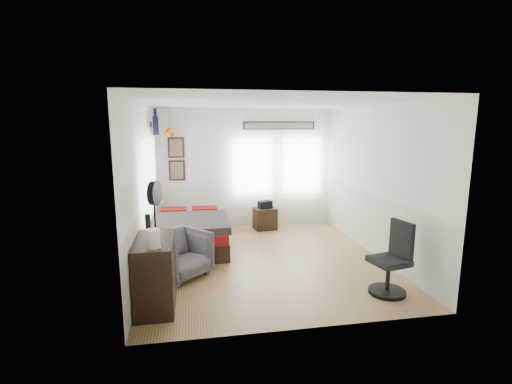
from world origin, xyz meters
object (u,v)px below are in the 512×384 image
at_px(dresser, 156,272).
at_px(task_chair, 392,264).
at_px(nightstand, 265,219).
at_px(armchair, 180,254).
at_px(bed, 190,233).

relative_size(dresser, task_chair, 0.96).
bearing_deg(nightstand, dresser, -129.92).
bearing_deg(nightstand, armchair, -134.64).
xyz_separation_m(bed, task_chair, (2.79, -2.46, 0.12)).
distance_m(nightstand, task_chair, 3.66).
xyz_separation_m(dresser, nightstand, (2.12, 3.27, -0.21)).
bearing_deg(task_chair, bed, 126.80).
height_order(bed, nightstand, bed).
distance_m(dresser, task_chair, 3.24).
bearing_deg(dresser, armchair, 72.19).
bearing_deg(task_chair, nightstand, 95.89).
relative_size(bed, task_chair, 1.86).
xyz_separation_m(dresser, task_chair, (3.23, -0.21, -0.03)).
relative_size(bed, nightstand, 4.00).
distance_m(dresser, nightstand, 3.90).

